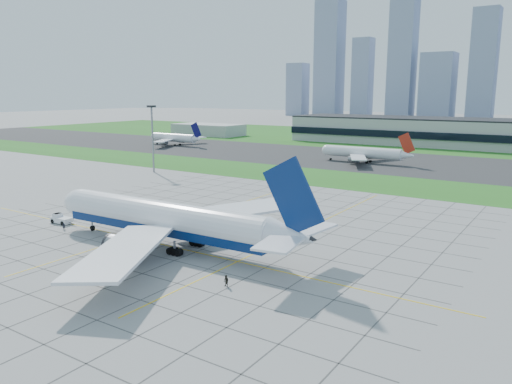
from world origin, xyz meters
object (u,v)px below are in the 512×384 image
pushback_tug (61,219)px  crew_far (226,281)px  light_mast (152,130)px  distant_jet_0 (175,138)px  crew_near (64,226)px  distant_jet_1 (364,153)px  airliner (167,220)px

pushback_tug → crew_far: pushback_tug is taller
light_mast → pushback_tug: light_mast is taller
pushback_tug → distant_jet_0: (-98.63, 146.29, 3.50)m
pushback_tug → crew_near: 6.33m
crew_far → pushback_tug: bearing=-178.8°
distant_jet_0 → crew_far: bearing=-45.2°
crew_near → distant_jet_0: distant_jet_0 is taller
distant_jet_0 → distant_jet_1: (119.38, -8.31, 0.00)m
airliner → distant_jet_1: bearing=93.8°
light_mast → crew_far: bearing=-39.7°
pushback_tug → distant_jet_0: distant_jet_0 is taller
airliner → crew_far: airliner is taller
airliner → distant_jet_0: airliner is taller
light_mast → distant_jet_1: (57.94, 70.18, -11.70)m
crew_near → crew_far: 51.31m
light_mast → pushback_tug: 78.80m
distant_jet_1 → pushback_tug: bearing=-98.6°
crew_near → crew_far: crew_far is taller
crew_far → distant_jet_0: 220.11m
crew_near → light_mast: bearing=60.7°
distant_jet_1 → light_mast: bearing=-129.5°
light_mast → crew_far: 122.59m
light_mast → crew_far: size_ratio=13.45×
airliner → distant_jet_0: size_ratio=1.52×
light_mast → distant_jet_0: size_ratio=0.60×
pushback_tug → crew_far: bearing=-11.7°
airliner → crew_near: (-28.23, -3.68, -4.72)m
light_mast → airliner: 98.32m
pushback_tug → crew_near: (5.49, -3.16, -0.19)m
pushback_tug → distant_jet_1: 139.57m
distant_jet_0 → distant_jet_1: bearing=-4.0°
crew_far → distant_jet_0: (-154.96, 156.27, 3.53)m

